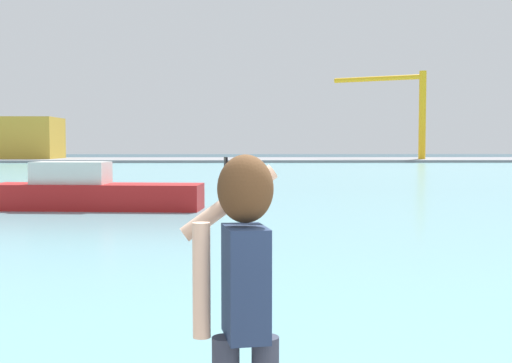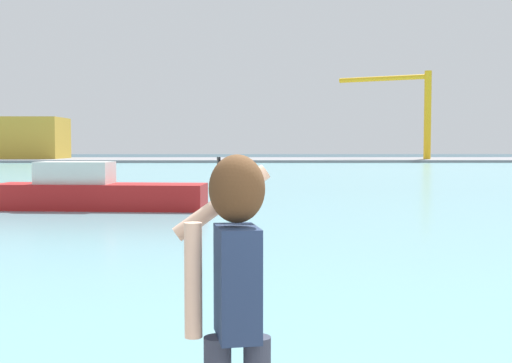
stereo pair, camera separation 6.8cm
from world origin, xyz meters
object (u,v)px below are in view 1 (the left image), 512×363
(person_photographer, at_px, (243,289))
(boat_moored, at_px, (92,192))
(port_crane, at_px, (407,102))
(warehouse_left, at_px, (11,138))

(person_photographer, relative_size, boat_moored, 0.22)
(port_crane, bearing_deg, warehouse_left, 176.49)
(person_photographer, distance_m, warehouse_left, 98.42)
(person_photographer, xyz_separation_m, warehouse_left, (-33.75, 92.43, 1.69))
(boat_moored, height_order, port_crane, port_crane)
(boat_moored, distance_m, warehouse_left, 77.38)
(boat_moored, bearing_deg, port_crane, 72.12)
(warehouse_left, bearing_deg, person_photographer, -69.94)
(person_photographer, xyz_separation_m, boat_moored, (-5.44, 20.47, -1.02))
(boat_moored, height_order, warehouse_left, warehouse_left)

